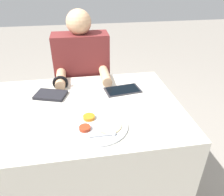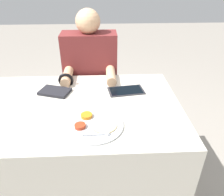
% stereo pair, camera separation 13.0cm
% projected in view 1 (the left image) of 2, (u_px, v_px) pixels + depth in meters
% --- Properties ---
extents(ground_plane, '(12.00, 12.00, 0.00)m').
position_uv_depth(ground_plane, '(85.00, 189.00, 1.73)').
color(ground_plane, gray).
extents(dining_table, '(1.27, 0.86, 0.78)m').
position_uv_depth(dining_table, '(82.00, 153.00, 1.53)').
color(dining_table, beige).
rests_on(dining_table, ground_plane).
extents(thali_tray, '(0.32, 0.32, 0.03)m').
position_uv_depth(thali_tray, '(98.00, 126.00, 1.16)').
color(thali_tray, '#B7BABF').
rests_on(thali_tray, dining_table).
extents(red_notebook, '(0.23, 0.18, 0.02)m').
position_uv_depth(red_notebook, '(51.00, 95.00, 1.44)').
color(red_notebook, silver).
rests_on(red_notebook, dining_table).
extents(tablet_device, '(0.26, 0.17, 0.01)m').
position_uv_depth(tablet_device, '(123.00, 90.00, 1.51)').
color(tablet_device, '#28282D').
rests_on(tablet_device, dining_table).
extents(person_diner, '(0.44, 0.45, 1.26)m').
position_uv_depth(person_diner, '(84.00, 90.00, 1.91)').
color(person_diner, black).
rests_on(person_diner, ground_plane).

